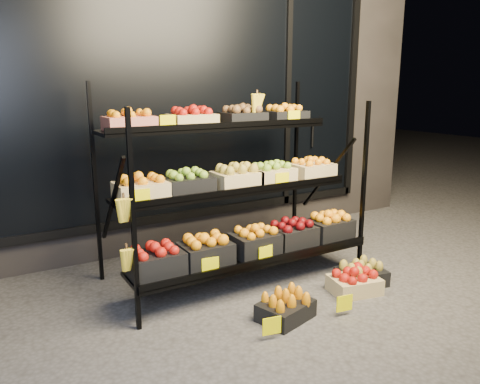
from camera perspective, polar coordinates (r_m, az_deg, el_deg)
ground at (r=3.67m, az=4.52°, el=-13.47°), size 24.00×24.00×0.00m
building at (r=5.60m, az=-11.00°, el=13.95°), size 6.00×2.08×3.50m
display_rack at (r=3.88m, az=-0.53°, el=0.38°), size 2.18×1.02×1.67m
tag_floor_a at (r=3.19m, az=3.89°, el=-16.60°), size 0.13×0.01×0.12m
tag_floor_b at (r=3.55m, az=12.59°, el=-13.68°), size 0.13×0.01×0.12m
floor_crate_midleft at (r=3.43m, az=5.59°, el=-13.79°), size 0.44×0.37×0.19m
floor_crate_midright at (r=3.92m, az=13.78°, el=-10.59°), size 0.43×0.35×0.19m
floor_crate_right at (r=4.09m, az=14.60°, el=-9.65°), size 0.42×0.34×0.19m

